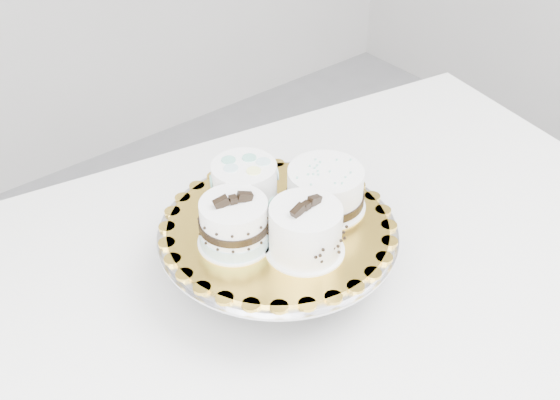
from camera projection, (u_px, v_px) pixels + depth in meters
table at (311, 296)px, 1.19m from camera, size 1.42×1.07×0.75m
cake_stand at (278, 243)px, 1.09m from camera, size 0.37×0.37×0.10m
cake_board at (278, 226)px, 1.07m from camera, size 0.43×0.43×0.00m
cake_swirl at (305, 231)px, 1.00m from camera, size 0.12×0.12×0.09m
cake_banded at (234, 225)px, 1.02m from camera, size 0.12×0.12×0.09m
cake_dots at (244, 185)px, 1.09m from camera, size 0.12×0.12×0.08m
cake_ribbon at (326, 190)px, 1.09m from camera, size 0.14×0.13×0.07m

